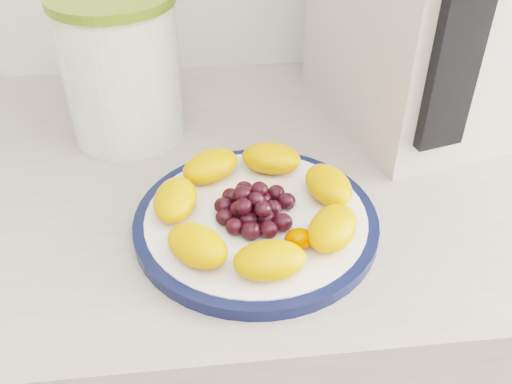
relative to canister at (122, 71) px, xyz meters
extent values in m
cube|color=#ADA093|center=(0.18, -0.10, -0.54)|extent=(3.50, 0.60, 0.90)
cube|color=#996F54|center=(0.18, -0.10, -0.57)|extent=(3.48, 0.58, 0.84)
cylinder|color=#10183C|center=(0.15, -0.22, -0.08)|extent=(0.27, 0.27, 0.01)
cylinder|color=white|center=(0.15, -0.22, -0.08)|extent=(0.25, 0.25, 0.02)
cylinder|color=#3F6916|center=(0.00, 0.00, 0.00)|extent=(0.18, 0.18, 0.18)
cube|color=black|center=(0.38, -0.15, 0.09)|extent=(0.06, 0.03, 0.26)
ellipsoid|color=orange|center=(0.24, -0.20, -0.06)|extent=(0.06, 0.08, 0.03)
ellipsoid|color=orange|center=(0.18, -0.14, -0.06)|extent=(0.08, 0.07, 0.03)
ellipsoid|color=orange|center=(0.11, -0.15, -0.06)|extent=(0.09, 0.08, 0.03)
ellipsoid|color=orange|center=(0.07, -0.21, -0.06)|extent=(0.06, 0.08, 0.03)
ellipsoid|color=orange|center=(0.09, -0.28, -0.06)|extent=(0.08, 0.09, 0.03)
ellipsoid|color=orange|center=(0.16, -0.31, -0.06)|extent=(0.07, 0.05, 0.03)
ellipsoid|color=orange|center=(0.23, -0.27, -0.06)|extent=(0.08, 0.09, 0.03)
ellipsoid|color=black|center=(0.15, -0.22, -0.07)|extent=(0.02, 0.02, 0.02)
ellipsoid|color=black|center=(0.17, -0.22, -0.07)|extent=(0.02, 0.02, 0.02)
ellipsoid|color=black|center=(0.16, -0.21, -0.07)|extent=(0.02, 0.02, 0.02)
ellipsoid|color=black|center=(0.14, -0.21, -0.07)|extent=(0.02, 0.02, 0.02)
ellipsoid|color=black|center=(0.13, -0.22, -0.06)|extent=(0.02, 0.02, 0.02)
ellipsoid|color=black|center=(0.14, -0.24, -0.07)|extent=(0.02, 0.02, 0.02)
ellipsoid|color=black|center=(0.16, -0.24, -0.07)|extent=(0.02, 0.02, 0.02)
ellipsoid|color=black|center=(0.19, -0.21, -0.07)|extent=(0.02, 0.02, 0.02)
ellipsoid|color=black|center=(0.18, -0.20, -0.07)|extent=(0.02, 0.02, 0.02)
ellipsoid|color=black|center=(0.16, -0.19, -0.07)|extent=(0.02, 0.02, 0.02)
ellipsoid|color=black|center=(0.14, -0.19, -0.07)|extent=(0.02, 0.02, 0.02)
ellipsoid|color=black|center=(0.13, -0.20, -0.07)|extent=(0.02, 0.02, 0.02)
ellipsoid|color=black|center=(0.12, -0.21, -0.07)|extent=(0.02, 0.02, 0.02)
ellipsoid|color=black|center=(0.12, -0.23, -0.07)|extent=(0.02, 0.02, 0.02)
ellipsoid|color=black|center=(0.13, -0.25, -0.07)|extent=(0.02, 0.02, 0.02)
ellipsoid|color=black|center=(0.14, -0.26, -0.07)|extent=(0.02, 0.02, 0.02)
ellipsoid|color=black|center=(0.16, -0.26, -0.07)|extent=(0.02, 0.02, 0.02)
ellipsoid|color=black|center=(0.18, -0.25, -0.07)|extent=(0.02, 0.02, 0.02)
ellipsoid|color=black|center=(0.15, -0.22, -0.05)|extent=(0.02, 0.02, 0.02)
ellipsoid|color=black|center=(0.16, -0.21, -0.05)|extent=(0.02, 0.02, 0.02)
ellipsoid|color=black|center=(0.14, -0.21, -0.05)|extent=(0.02, 0.02, 0.02)
ellipsoid|color=black|center=(0.14, -0.23, -0.05)|extent=(0.02, 0.02, 0.02)
ellipsoid|color=black|center=(0.16, -0.24, -0.05)|extent=(0.02, 0.02, 0.02)
ellipsoid|color=#F14500|center=(0.19, -0.28, -0.06)|extent=(0.03, 0.03, 0.02)
ellipsoid|color=#F14500|center=(0.22, -0.27, -0.06)|extent=(0.04, 0.03, 0.02)
camera|label=1|loc=(0.10, -0.71, 0.33)|focal=40.00mm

